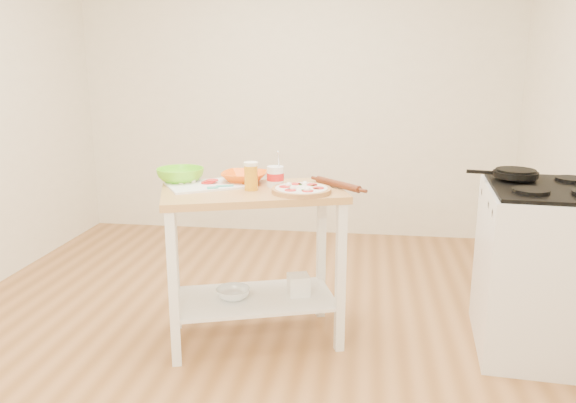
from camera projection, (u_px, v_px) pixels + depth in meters
The scene contains 15 objects.
room_shell at pixel (239, 108), 2.96m from camera, with size 4.04×4.54×2.74m.
prep_island at pixel (253, 235), 3.17m from camera, with size 1.11×0.83×0.90m.
gas_stove at pixel (543, 269), 3.10m from camera, with size 0.71×0.82×1.11m.
skillet at pixel (514, 174), 3.16m from camera, with size 0.38×0.25×0.03m.
pizza at pixel (301, 190), 3.04m from camera, with size 0.32×0.32×0.05m.
cutting_board at pixel (204, 185), 3.19m from camera, with size 0.50×0.46×0.04m.
spatula at pixel (219, 187), 3.11m from camera, with size 0.14×0.10×0.01m.
knife at pixel (187, 181), 3.25m from camera, with size 0.26×0.12×0.01m.
orange_bowl at pixel (245, 177), 3.29m from camera, with size 0.26×0.26×0.06m, color #FC5D08.
green_bowl at pixel (180, 175), 3.28m from camera, with size 0.27×0.27×0.09m, color #6DDA1C.
beer_pint at pixel (251, 176), 3.08m from camera, with size 0.08×0.08×0.16m.
yogurt_tub at pixel (275, 176), 3.17m from camera, with size 0.10×0.10×0.21m.
rolling_pin at pixel (338, 185), 3.14m from camera, with size 0.04×0.04×0.35m, color #5F2A15.
shelf_glass_bowl at pixel (233, 294), 3.23m from camera, with size 0.20×0.20×0.06m, color silver.
shelf_bin at pixel (298, 285), 3.29m from camera, with size 0.12×0.12×0.12m, color white.
Camera 1 is at (0.67, -2.92, 1.58)m, focal length 35.00 mm.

